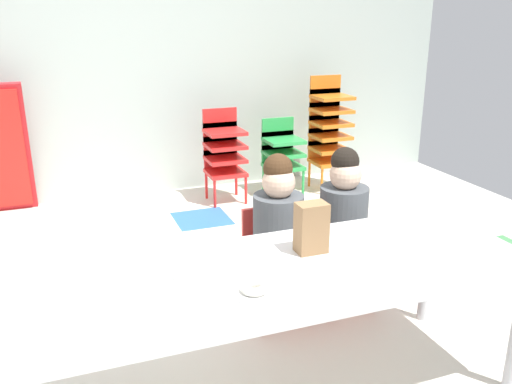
% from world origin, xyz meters
% --- Properties ---
extents(ground_plane, '(6.30, 4.45, 0.02)m').
position_xyz_m(ground_plane, '(0.00, -0.00, -0.01)').
color(ground_plane, silver).
extents(back_wall, '(6.30, 0.10, 2.52)m').
position_xyz_m(back_wall, '(0.00, 2.22, 1.26)').
color(back_wall, '#B2C1B7').
rests_on(back_wall, ground_plane).
extents(craft_table, '(2.18, 0.74, 0.61)m').
position_xyz_m(craft_table, '(0.16, -0.85, 0.57)').
color(craft_table, white).
rests_on(craft_table, ground_plane).
extents(seated_child_near_camera, '(0.32, 0.31, 0.92)m').
position_xyz_m(seated_child_near_camera, '(0.43, -0.25, 0.55)').
color(seated_child_near_camera, red).
rests_on(seated_child_near_camera, ground_plane).
extents(seated_child_middle_seat, '(0.34, 0.34, 0.92)m').
position_xyz_m(seated_child_middle_seat, '(0.81, -0.25, 0.55)').
color(seated_child_middle_seat, red).
rests_on(seated_child_middle_seat, ground_plane).
extents(kid_chair_red_stack, '(0.32, 0.30, 0.80)m').
position_xyz_m(kid_chair_red_stack, '(0.77, 1.74, 0.46)').
color(kid_chair_red_stack, red).
rests_on(kid_chair_red_stack, ground_plane).
extents(kid_chair_green_stack, '(0.32, 0.30, 0.68)m').
position_xyz_m(kid_chair_green_stack, '(1.31, 1.74, 0.40)').
color(kid_chair_green_stack, green).
rests_on(kid_chair_green_stack, ground_plane).
extents(kid_chair_orange_stack, '(0.32, 0.30, 1.04)m').
position_xyz_m(kid_chair_orange_stack, '(1.78, 1.74, 0.58)').
color(kid_chair_orange_stack, orange).
rests_on(kid_chair_orange_stack, ground_plane).
extents(paper_bag_brown, '(0.13, 0.09, 0.22)m').
position_xyz_m(paper_bag_brown, '(0.38, -0.74, 0.72)').
color(paper_bag_brown, '#9E754C').
rests_on(paper_bag_brown, craft_table).
extents(paper_plate_near_edge, '(0.18, 0.18, 0.01)m').
position_xyz_m(paper_plate_near_edge, '(0.02, -1.00, 0.62)').
color(paper_plate_near_edge, white).
rests_on(paper_plate_near_edge, craft_table).
extents(paper_plate_center_table, '(0.18, 0.18, 0.01)m').
position_xyz_m(paper_plate_center_table, '(-0.15, -0.77, 0.62)').
color(paper_plate_center_table, white).
rests_on(paper_plate_center_table, craft_table).
extents(donut_powdered_on_plate, '(0.11, 0.11, 0.03)m').
position_xyz_m(donut_powdered_on_plate, '(0.02, -1.00, 0.64)').
color(donut_powdered_on_plate, white).
rests_on(donut_powdered_on_plate, craft_table).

